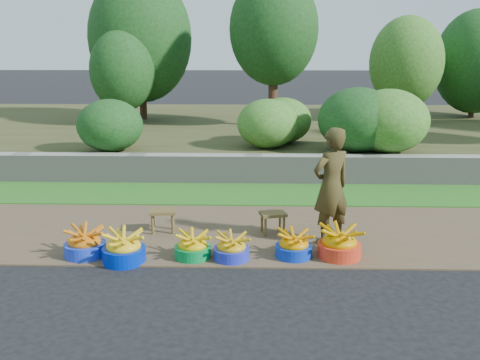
{
  "coord_description": "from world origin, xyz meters",
  "views": [
    {
      "loc": [
        0.02,
        -5.82,
        2.5
      ],
      "look_at": [
        -0.18,
        1.3,
        0.75
      ],
      "focal_mm": 40.0,
      "sensor_mm": 36.0,
      "label": 1
    }
  ],
  "objects_px": {
    "basin_d": "(232,249)",
    "vendor_woman": "(331,186)",
    "basin_b": "(124,249)",
    "stool_left": "(163,214)",
    "stool_right": "(273,217)",
    "basin_f": "(339,244)",
    "basin_e": "(294,246)",
    "basin_a": "(85,244)",
    "basin_c": "(193,247)"
  },
  "relations": [
    {
      "from": "basin_a",
      "to": "basin_e",
      "type": "bearing_deg",
      "value": 0.88
    },
    {
      "from": "basin_b",
      "to": "stool_left",
      "type": "xyz_separation_m",
      "value": [
        0.29,
        1.06,
        0.1
      ]
    },
    {
      "from": "basin_e",
      "to": "stool_right",
      "type": "distance_m",
      "value": 0.87
    },
    {
      "from": "stool_right",
      "to": "vendor_woman",
      "type": "bearing_deg",
      "value": -24.5
    },
    {
      "from": "basin_c",
      "to": "basin_f",
      "type": "height_order",
      "value": "basin_f"
    },
    {
      "from": "basin_b",
      "to": "basin_e",
      "type": "height_order",
      "value": "basin_b"
    },
    {
      "from": "basin_b",
      "to": "basin_f",
      "type": "relative_size",
      "value": 0.98
    },
    {
      "from": "basin_c",
      "to": "basin_d",
      "type": "height_order",
      "value": "basin_c"
    },
    {
      "from": "basin_d",
      "to": "basin_a",
      "type": "bearing_deg",
      "value": 178.18
    },
    {
      "from": "basin_f",
      "to": "stool_right",
      "type": "distance_m",
      "value": 1.15
    },
    {
      "from": "basin_b",
      "to": "vendor_woman",
      "type": "distance_m",
      "value": 2.71
    },
    {
      "from": "basin_a",
      "to": "basin_d",
      "type": "relative_size",
      "value": 1.15
    },
    {
      "from": "vendor_woman",
      "to": "basin_a",
      "type": "bearing_deg",
      "value": -21.48
    },
    {
      "from": "basin_f",
      "to": "vendor_woman",
      "type": "distance_m",
      "value": 0.79
    },
    {
      "from": "basin_e",
      "to": "vendor_woman",
      "type": "bearing_deg",
      "value": 45.09
    },
    {
      "from": "basin_a",
      "to": "basin_d",
      "type": "height_order",
      "value": "basin_a"
    },
    {
      "from": "basin_a",
      "to": "vendor_woman",
      "type": "distance_m",
      "value": 3.18
    },
    {
      "from": "basin_c",
      "to": "basin_a",
      "type": "bearing_deg",
      "value": 179.14
    },
    {
      "from": "basin_c",
      "to": "stool_right",
      "type": "distance_m",
      "value": 1.35
    },
    {
      "from": "stool_left",
      "to": "stool_right",
      "type": "bearing_deg",
      "value": -1.01
    },
    {
      "from": "stool_left",
      "to": "vendor_woman",
      "type": "bearing_deg",
      "value": -9.04
    },
    {
      "from": "basin_c",
      "to": "basin_d",
      "type": "xyz_separation_m",
      "value": [
        0.48,
        -0.04,
        -0.0
      ]
    },
    {
      "from": "basin_d",
      "to": "stool_left",
      "type": "relative_size",
      "value": 1.12
    },
    {
      "from": "basin_c",
      "to": "basin_f",
      "type": "xyz_separation_m",
      "value": [
        1.79,
        0.06,
        0.03
      ]
    },
    {
      "from": "basin_d",
      "to": "basin_b",
      "type": "bearing_deg",
      "value": -175.65
    },
    {
      "from": "basin_e",
      "to": "vendor_woman",
      "type": "relative_size",
      "value": 0.3
    },
    {
      "from": "basin_c",
      "to": "stool_right",
      "type": "xyz_separation_m",
      "value": [
        1.01,
        0.89,
        0.11
      ]
    },
    {
      "from": "basin_e",
      "to": "basin_a",
      "type": "bearing_deg",
      "value": -179.12
    },
    {
      "from": "basin_b",
      "to": "vendor_woman",
      "type": "relative_size",
      "value": 0.34
    },
    {
      "from": "vendor_woman",
      "to": "basin_c",
      "type": "bearing_deg",
      "value": -13.57
    },
    {
      "from": "basin_d",
      "to": "basin_f",
      "type": "relative_size",
      "value": 0.83
    },
    {
      "from": "basin_f",
      "to": "basin_d",
      "type": "bearing_deg",
      "value": -175.55
    },
    {
      "from": "basin_a",
      "to": "basin_e",
      "type": "xyz_separation_m",
      "value": [
        2.57,
        0.04,
        -0.02
      ]
    },
    {
      "from": "basin_c",
      "to": "basin_e",
      "type": "height_order",
      "value": "basin_e"
    },
    {
      "from": "stool_left",
      "to": "basin_a",
      "type": "bearing_deg",
      "value": -132.11
    },
    {
      "from": "basin_e",
      "to": "basin_f",
      "type": "bearing_deg",
      "value": 0.54
    },
    {
      "from": "basin_d",
      "to": "vendor_woman",
      "type": "bearing_deg",
      "value": 25.43
    },
    {
      "from": "basin_a",
      "to": "stool_right",
      "type": "relative_size",
      "value": 1.27
    },
    {
      "from": "basin_a",
      "to": "basin_d",
      "type": "distance_m",
      "value": 1.81
    },
    {
      "from": "basin_a",
      "to": "stool_right",
      "type": "xyz_separation_m",
      "value": [
        2.34,
        0.87,
        0.09
      ]
    },
    {
      "from": "basin_e",
      "to": "vendor_woman",
      "type": "height_order",
      "value": "vendor_woman"
    },
    {
      "from": "basin_a",
      "to": "stool_left",
      "type": "distance_m",
      "value": 1.22
    },
    {
      "from": "basin_b",
      "to": "vendor_woman",
      "type": "height_order",
      "value": "vendor_woman"
    },
    {
      "from": "stool_left",
      "to": "basin_b",
      "type": "bearing_deg",
      "value": -105.48
    },
    {
      "from": "basin_b",
      "to": "stool_right",
      "type": "distance_m",
      "value": 2.09
    },
    {
      "from": "basin_f",
      "to": "vendor_woman",
      "type": "relative_size",
      "value": 0.35
    },
    {
      "from": "basin_c",
      "to": "vendor_woman",
      "type": "bearing_deg",
      "value": 17.91
    },
    {
      "from": "stool_right",
      "to": "basin_a",
      "type": "bearing_deg",
      "value": -159.55
    },
    {
      "from": "basin_a",
      "to": "stool_right",
      "type": "distance_m",
      "value": 2.5
    },
    {
      "from": "basin_a",
      "to": "stool_left",
      "type": "height_order",
      "value": "basin_a"
    }
  ]
}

